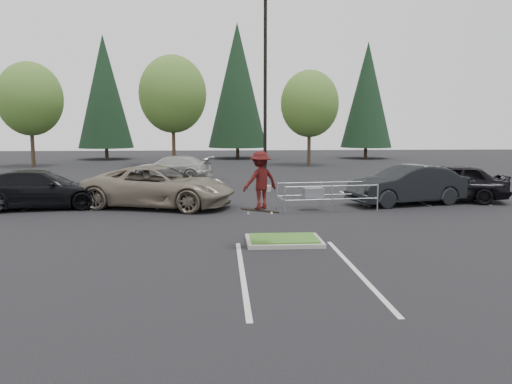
{
  "coord_description": "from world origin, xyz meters",
  "views": [
    {
      "loc": [
        -1.82,
        -14.26,
        3.38
      ],
      "look_at": [
        -0.71,
        1.5,
        1.32
      ],
      "focal_mm": 35.0,
      "sensor_mm": 36.0,
      "label": 1
    }
  ],
  "objects": [
    {
      "name": "decid_b",
      "position": [
        -6.01,
        30.53,
        6.04
      ],
      "size": [
        5.89,
        5.89,
        9.64
      ],
      "color": "#38281C",
      "rests_on": "ground"
    },
    {
      "name": "car_r_charc",
      "position": [
        6.34,
        7.0,
        0.86
      ],
      "size": [
        5.51,
        3.02,
        1.72
      ],
      "primitive_type": "imported",
      "rotation": [
        0.0,
        0.0,
        4.95
      ],
      "color": "black",
      "rests_on": "ground"
    },
    {
      "name": "cart_corral",
      "position": [
        2.06,
        5.72,
        0.7
      ],
      "size": [
        4.04,
        1.81,
        1.11
      ],
      "rotation": [
        0.0,
        0.0,
        0.11
      ],
      "color": "#95979D",
      "rests_on": "ground"
    },
    {
      "name": "conif_a",
      "position": [
        -14.0,
        40.0,
        7.1
      ],
      "size": [
        5.72,
        5.72,
        13.0
      ],
      "color": "#38281C",
      "rests_on": "ground"
    },
    {
      "name": "conif_c",
      "position": [
        14.0,
        39.5,
        6.85
      ],
      "size": [
        5.5,
        5.5,
        12.5
      ],
      "color": "#38281C",
      "rests_on": "ground"
    },
    {
      "name": "decid_c",
      "position": [
        5.99,
        29.83,
        5.25
      ],
      "size": [
        5.12,
        5.12,
        8.38
      ],
      "color": "#38281C",
      "rests_on": "ground"
    },
    {
      "name": "car_l_tan",
      "position": [
        -4.5,
        7.0,
        0.88
      ],
      "size": [
        6.91,
        4.66,
        1.76
      ],
      "primitive_type": "imported",
      "rotation": [
        0.0,
        0.0,
        1.27
      ],
      "color": "#7A6E5D",
      "rests_on": "ground"
    },
    {
      "name": "decid_a",
      "position": [
        -18.01,
        30.03,
        5.58
      ],
      "size": [
        5.44,
        5.44,
        8.91
      ],
      "color": "#38281C",
      "rests_on": "ground"
    },
    {
      "name": "car_l_black",
      "position": [
        -9.39,
        7.0,
        0.8
      ],
      "size": [
        5.81,
        3.01,
        1.61
      ],
      "primitive_type": "imported",
      "rotation": [
        0.0,
        0.0,
        1.71
      ],
      "color": "black",
      "rests_on": "ground"
    },
    {
      "name": "grass_median",
      "position": [
        0.0,
        0.0,
        0.08
      ],
      "size": [
        2.2,
        1.6,
        0.16
      ],
      "color": "#9C9A91",
      "rests_on": "ground"
    },
    {
      "name": "car_far_silver",
      "position": [
        -5.0,
        18.22,
        0.78
      ],
      "size": [
        5.67,
        3.14,
        1.56
      ],
      "primitive_type": "imported",
      "rotation": [
        0.0,
        0.0,
        4.53
      ],
      "color": "#B1B1AB",
      "rests_on": "ground"
    },
    {
      "name": "skateboarder",
      "position": [
        -0.77,
        -0.71,
        1.93
      ],
      "size": [
        1.18,
        1.0,
        1.72
      ],
      "rotation": [
        0.0,
        0.0,
        3.62
      ],
      "color": "black",
      "rests_on": "ground"
    },
    {
      "name": "stall_lines",
      "position": [
        -1.35,
        6.02,
        0.0
      ],
      "size": [
        22.62,
        17.6,
        0.01
      ],
      "color": "silver",
      "rests_on": "ground"
    },
    {
      "name": "car_r_black",
      "position": [
        8.61,
        7.8,
        0.87
      ],
      "size": [
        5.51,
        3.44,
        1.75
      ],
      "primitive_type": "imported",
      "rotation": [
        0.0,
        0.0,
        4.42
      ],
      "color": "black",
      "rests_on": "ground"
    },
    {
      "name": "conif_b",
      "position": [
        0.0,
        40.5,
        7.85
      ],
      "size": [
        6.38,
        6.38,
        14.5
      ],
      "color": "#38281C",
      "rests_on": "ground"
    },
    {
      "name": "light_pole",
      "position": [
        0.5,
        12.0,
        4.56
      ],
      "size": [
        0.7,
        0.6,
        10.12
      ],
      "color": "#9C9A91",
      "rests_on": "ground"
    },
    {
      "name": "ground",
      "position": [
        0.0,
        0.0,
        0.0
      ],
      "size": [
        120.0,
        120.0,
        0.0
      ],
      "primitive_type": "plane",
      "color": "black",
      "rests_on": "ground"
    }
  ]
}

